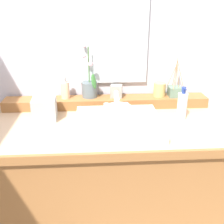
{
  "coord_description": "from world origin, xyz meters",
  "views": [
    {
      "loc": [
        -0.06,
        -1.34,
        1.46
      ],
      "look_at": [
        0.02,
        -0.02,
        0.91
      ],
      "focal_mm": 42.61,
      "sensor_mm": 36.0,
      "label": 1
    }
  ],
  "objects_px": {
    "soap_bar": "(95,110)",
    "trinket_box": "(116,91)",
    "tissue_box": "(45,109)",
    "sink_basin": "(118,126)",
    "tumbler_cup": "(159,90)",
    "lotion_bottle": "(182,105)",
    "soap_dispenser": "(65,89)",
    "potted_plant": "(90,87)",
    "reed_diffuser": "(175,91)"
  },
  "relations": [
    {
      "from": "soap_bar",
      "to": "trinket_box",
      "type": "distance_m",
      "value": 0.26
    },
    {
      "from": "trinket_box",
      "to": "tissue_box",
      "type": "height_order",
      "value": "trinket_box"
    },
    {
      "from": "sink_basin",
      "to": "trinket_box",
      "type": "height_order",
      "value": "sink_basin"
    },
    {
      "from": "tumbler_cup",
      "to": "lotion_bottle",
      "type": "bearing_deg",
      "value": -69.31
    },
    {
      "from": "soap_dispenser",
      "to": "tissue_box",
      "type": "distance_m",
      "value": 0.21
    },
    {
      "from": "potted_plant",
      "to": "tumbler_cup",
      "type": "distance_m",
      "value": 0.45
    },
    {
      "from": "tumbler_cup",
      "to": "tissue_box",
      "type": "height_order",
      "value": "tumbler_cup"
    },
    {
      "from": "sink_basin",
      "to": "soap_bar",
      "type": "bearing_deg",
      "value": 135.5
    },
    {
      "from": "sink_basin",
      "to": "tissue_box",
      "type": "relative_size",
      "value": 3.45
    },
    {
      "from": "sink_basin",
      "to": "lotion_bottle",
      "type": "height_order",
      "value": "lotion_bottle"
    },
    {
      "from": "trinket_box",
      "to": "lotion_bottle",
      "type": "xyz_separation_m",
      "value": [
        0.36,
        -0.21,
        -0.02
      ]
    },
    {
      "from": "soap_dispenser",
      "to": "trinket_box",
      "type": "bearing_deg",
      "value": -0.31
    },
    {
      "from": "soap_dispenser",
      "to": "lotion_bottle",
      "type": "xyz_separation_m",
      "value": [
        0.68,
        -0.22,
        -0.04
      ]
    },
    {
      "from": "potted_plant",
      "to": "reed_diffuser",
      "type": "xyz_separation_m",
      "value": [
        0.54,
        -0.03,
        -0.03
      ]
    },
    {
      "from": "soap_dispenser",
      "to": "trinket_box",
      "type": "relative_size",
      "value": 1.79
    },
    {
      "from": "potted_plant",
      "to": "trinket_box",
      "type": "distance_m",
      "value": 0.17
    },
    {
      "from": "sink_basin",
      "to": "trinket_box",
      "type": "bearing_deg",
      "value": 87.35
    },
    {
      "from": "sink_basin",
      "to": "potted_plant",
      "type": "relative_size",
      "value": 1.37
    },
    {
      "from": "reed_diffuser",
      "to": "soap_dispenser",
      "type": "bearing_deg",
      "value": 179.12
    },
    {
      "from": "soap_bar",
      "to": "trinket_box",
      "type": "height_order",
      "value": "trinket_box"
    },
    {
      "from": "soap_bar",
      "to": "sink_basin",
      "type": "bearing_deg",
      "value": -44.5
    },
    {
      "from": "reed_diffuser",
      "to": "trinket_box",
      "type": "distance_m",
      "value": 0.37
    },
    {
      "from": "soap_dispenser",
      "to": "tissue_box",
      "type": "xyz_separation_m",
      "value": [
        -0.1,
        -0.17,
        -0.06
      ]
    },
    {
      "from": "soap_dispenser",
      "to": "tumbler_cup",
      "type": "xyz_separation_m",
      "value": [
        0.6,
        0.0,
        -0.01
      ]
    },
    {
      "from": "soap_bar",
      "to": "lotion_bottle",
      "type": "bearing_deg",
      "value": -0.39
    },
    {
      "from": "trinket_box",
      "to": "lotion_bottle",
      "type": "distance_m",
      "value": 0.42
    },
    {
      "from": "soap_bar",
      "to": "soap_dispenser",
      "type": "xyz_separation_m",
      "value": [
        -0.18,
        0.21,
        0.05
      ]
    },
    {
      "from": "reed_diffuser",
      "to": "tissue_box",
      "type": "xyz_separation_m",
      "value": [
        -0.79,
        -0.16,
        -0.04
      ]
    },
    {
      "from": "sink_basin",
      "to": "potted_plant",
      "type": "distance_m",
      "value": 0.4
    },
    {
      "from": "tumbler_cup",
      "to": "reed_diffuser",
      "type": "bearing_deg",
      "value": -6.9
    },
    {
      "from": "reed_diffuser",
      "to": "soap_bar",
      "type": "bearing_deg",
      "value": -158.45
    },
    {
      "from": "soap_bar",
      "to": "soap_dispenser",
      "type": "relative_size",
      "value": 0.49
    },
    {
      "from": "soap_dispenser",
      "to": "lotion_bottle",
      "type": "distance_m",
      "value": 0.71
    },
    {
      "from": "soap_bar",
      "to": "lotion_bottle",
      "type": "distance_m",
      "value": 0.5
    },
    {
      "from": "tissue_box",
      "to": "potted_plant",
      "type": "bearing_deg",
      "value": 36.62
    },
    {
      "from": "lotion_bottle",
      "to": "sink_basin",
      "type": "bearing_deg",
      "value": -162.52
    },
    {
      "from": "soap_dispenser",
      "to": "lotion_bottle",
      "type": "height_order",
      "value": "soap_dispenser"
    },
    {
      "from": "soap_bar",
      "to": "trinket_box",
      "type": "xyz_separation_m",
      "value": [
        0.14,
        0.21,
        0.04
      ]
    },
    {
      "from": "tumbler_cup",
      "to": "reed_diffuser",
      "type": "distance_m",
      "value": 0.1
    },
    {
      "from": "sink_basin",
      "to": "reed_diffuser",
      "type": "height_order",
      "value": "reed_diffuser"
    },
    {
      "from": "soap_bar",
      "to": "tumbler_cup",
      "type": "height_order",
      "value": "tumbler_cup"
    },
    {
      "from": "sink_basin",
      "to": "soap_dispenser",
      "type": "relative_size",
      "value": 3.16
    },
    {
      "from": "reed_diffuser",
      "to": "trinket_box",
      "type": "bearing_deg",
      "value": 178.64
    },
    {
      "from": "sink_basin",
      "to": "soap_bar",
      "type": "relative_size",
      "value": 6.41
    },
    {
      "from": "potted_plant",
      "to": "reed_diffuser",
      "type": "bearing_deg",
      "value": -2.71
    },
    {
      "from": "potted_plant",
      "to": "lotion_bottle",
      "type": "xyz_separation_m",
      "value": [
        0.53,
        -0.23,
        -0.05
      ]
    },
    {
      "from": "trinket_box",
      "to": "tumbler_cup",
      "type": "bearing_deg",
      "value": 9.89
    },
    {
      "from": "lotion_bottle",
      "to": "soap_dispenser",
      "type": "bearing_deg",
      "value": 162.32
    },
    {
      "from": "potted_plant",
      "to": "trinket_box",
      "type": "height_order",
      "value": "potted_plant"
    },
    {
      "from": "soap_dispenser",
      "to": "reed_diffuser",
      "type": "distance_m",
      "value": 0.69
    }
  ]
}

